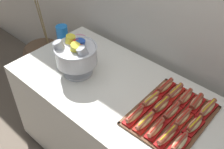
{
  "coord_description": "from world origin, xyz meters",
  "views": [
    {
      "loc": [
        0.87,
        -1.01,
        2.04
      ],
      "look_at": [
        -0.06,
        0.01,
        0.88
      ],
      "focal_mm": 43.21,
      "sensor_mm": 36.0,
      "label": 1
    }
  ],
  "objects_px": {
    "hot_dog_1": "(145,122)",
    "hot_dog_9": "(194,125)",
    "hot_dog_0": "(135,115)",
    "punch_bowl": "(76,54)",
    "hot_dog_5": "(151,100)",
    "hot_dog_7": "(171,112)",
    "hot_dog_2": "(156,129)",
    "cup_stack": "(63,37)",
    "buffet_table": "(117,124)",
    "hot_dog_4": "(179,143)",
    "hot_dog_14": "(207,109)",
    "floor_vase": "(46,68)",
    "hot_dog_3": "(167,136)",
    "hot_dog_6": "(161,106)",
    "hot_dog_11": "(175,92)",
    "hot_dog_10": "(165,87)",
    "donut": "(79,40)",
    "hot_dog_13": "(196,103)",
    "hot_dog_12": "(185,97)",
    "hot_dog_8": "(182,119)",
    "serving_tray": "(171,115)"
  },
  "relations": [
    {
      "from": "hot_dog_1",
      "to": "hot_dog_9",
      "type": "bearing_deg",
      "value": 37.37
    },
    {
      "from": "hot_dog_0",
      "to": "punch_bowl",
      "type": "distance_m",
      "value": 0.59
    },
    {
      "from": "hot_dog_5",
      "to": "hot_dog_7",
      "type": "relative_size",
      "value": 0.98
    },
    {
      "from": "hot_dog_2",
      "to": "hot_dog_5",
      "type": "distance_m",
      "value": 0.22
    },
    {
      "from": "punch_bowl",
      "to": "cup_stack",
      "type": "distance_m",
      "value": 0.35
    },
    {
      "from": "buffet_table",
      "to": "hot_dog_4",
      "type": "xyz_separation_m",
      "value": [
        0.56,
        -0.13,
        0.41
      ]
    },
    {
      "from": "hot_dog_14",
      "to": "buffet_table",
      "type": "bearing_deg",
      "value": -160.45
    },
    {
      "from": "floor_vase",
      "to": "hot_dog_3",
      "type": "relative_size",
      "value": 5.95
    },
    {
      "from": "hot_dog_3",
      "to": "punch_bowl",
      "type": "distance_m",
      "value": 0.81
    },
    {
      "from": "hot_dog_2",
      "to": "hot_dog_6",
      "type": "distance_m",
      "value": 0.18
    },
    {
      "from": "hot_dog_11",
      "to": "cup_stack",
      "type": "xyz_separation_m",
      "value": [
        -0.96,
        -0.13,
        0.06
      ]
    },
    {
      "from": "buffet_table",
      "to": "cup_stack",
      "type": "height_order",
      "value": "cup_stack"
    },
    {
      "from": "hot_dog_0",
      "to": "hot_dog_3",
      "type": "xyz_separation_m",
      "value": [
        0.22,
        0.0,
        0.0
      ]
    },
    {
      "from": "hot_dog_5",
      "to": "cup_stack",
      "type": "xyz_separation_m",
      "value": [
        -0.89,
        0.04,
        0.07
      ]
    },
    {
      "from": "hot_dog_6",
      "to": "hot_dog_11",
      "type": "relative_size",
      "value": 0.96
    },
    {
      "from": "hot_dog_2",
      "to": "hot_dog_4",
      "type": "bearing_deg",
      "value": 1.12
    },
    {
      "from": "hot_dog_2",
      "to": "hot_dog_6",
      "type": "xyz_separation_m",
      "value": [
        -0.08,
        0.16,
        0.0
      ]
    },
    {
      "from": "hot_dog_2",
      "to": "hot_dog_10",
      "type": "xyz_separation_m",
      "value": [
        -0.16,
        0.33,
        0.0
      ]
    },
    {
      "from": "hot_dog_9",
      "to": "donut",
      "type": "xyz_separation_m",
      "value": [
        -1.16,
        0.17,
        -0.01
      ]
    },
    {
      "from": "buffet_table",
      "to": "hot_dog_0",
      "type": "distance_m",
      "value": 0.51
    },
    {
      "from": "hot_dog_9",
      "to": "hot_dog_14",
      "type": "relative_size",
      "value": 0.86
    },
    {
      "from": "buffet_table",
      "to": "floor_vase",
      "type": "xyz_separation_m",
      "value": [
        -1.15,
        0.17,
        -0.17
      ]
    },
    {
      "from": "hot_dog_9",
      "to": "hot_dog_11",
      "type": "distance_m",
      "value": 0.28
    },
    {
      "from": "hot_dog_2",
      "to": "hot_dog_10",
      "type": "relative_size",
      "value": 0.95
    },
    {
      "from": "buffet_table",
      "to": "hot_dog_13",
      "type": "height_order",
      "value": "hot_dog_13"
    },
    {
      "from": "hot_dog_7",
      "to": "hot_dog_12",
      "type": "bearing_deg",
      "value": 91.12
    },
    {
      "from": "floor_vase",
      "to": "hot_dog_0",
      "type": "bearing_deg",
      "value": -12.3
    },
    {
      "from": "hot_dog_9",
      "to": "cup_stack",
      "type": "xyz_separation_m",
      "value": [
        -1.19,
        0.03,
        0.06
      ]
    },
    {
      "from": "hot_dog_9",
      "to": "hot_dog_12",
      "type": "distance_m",
      "value": 0.22
    },
    {
      "from": "hot_dog_0",
      "to": "hot_dog_8",
      "type": "bearing_deg",
      "value": 37.37
    },
    {
      "from": "hot_dog_4",
      "to": "donut",
      "type": "bearing_deg",
      "value": 163.77
    },
    {
      "from": "hot_dog_13",
      "to": "hot_dog_6",
      "type": "bearing_deg",
      "value": -131.16
    },
    {
      "from": "hot_dog_6",
      "to": "cup_stack",
      "type": "relative_size",
      "value": 0.82
    },
    {
      "from": "serving_tray",
      "to": "hot_dog_8",
      "type": "relative_size",
      "value": 3.3
    },
    {
      "from": "hot_dog_1",
      "to": "hot_dog_9",
      "type": "height_order",
      "value": "hot_dog_9"
    },
    {
      "from": "hot_dog_9",
      "to": "cup_stack",
      "type": "height_order",
      "value": "cup_stack"
    },
    {
      "from": "floor_vase",
      "to": "hot_dog_11",
      "type": "height_order",
      "value": "floor_vase"
    },
    {
      "from": "floor_vase",
      "to": "donut",
      "type": "relative_size",
      "value": 7.61
    },
    {
      "from": "hot_dog_8",
      "to": "hot_dog_12",
      "type": "distance_m",
      "value": 0.18
    },
    {
      "from": "hot_dog_11",
      "to": "punch_bowl",
      "type": "distance_m",
      "value": 0.71
    },
    {
      "from": "hot_dog_3",
      "to": "hot_dog_12",
      "type": "xyz_separation_m",
      "value": [
        -0.08,
        0.33,
        0.0
      ]
    },
    {
      "from": "hot_dog_7",
      "to": "donut",
      "type": "height_order",
      "value": "hot_dog_7"
    },
    {
      "from": "serving_tray",
      "to": "hot_dog_11",
      "type": "relative_size",
      "value": 3.12
    },
    {
      "from": "serving_tray",
      "to": "floor_vase",
      "type": "bearing_deg",
      "value": 174.88
    },
    {
      "from": "hot_dog_2",
      "to": "serving_tray",
      "type": "bearing_deg",
      "value": 91.12
    },
    {
      "from": "buffet_table",
      "to": "hot_dog_4",
      "type": "distance_m",
      "value": 0.71
    },
    {
      "from": "floor_vase",
      "to": "hot_dog_6",
      "type": "bearing_deg",
      "value": -5.43
    },
    {
      "from": "hot_dog_7",
      "to": "hot_dog_12",
      "type": "relative_size",
      "value": 1.01
    },
    {
      "from": "hot_dog_6",
      "to": "hot_dog_9",
      "type": "bearing_deg",
      "value": 1.12
    },
    {
      "from": "floor_vase",
      "to": "hot_dog_9",
      "type": "distance_m",
      "value": 1.81
    }
  ]
}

